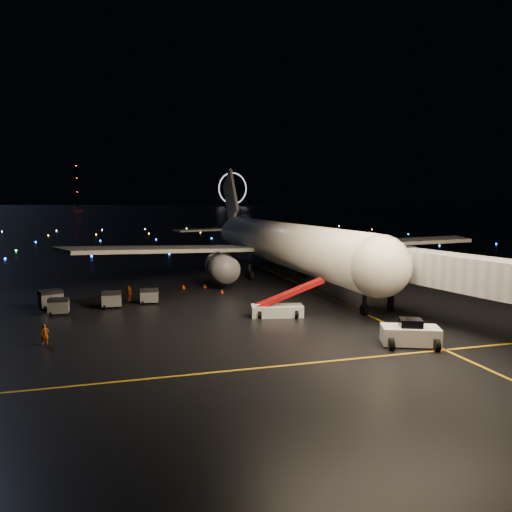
% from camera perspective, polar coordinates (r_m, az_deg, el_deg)
% --- Properties ---
extents(ground, '(2000.00, 2000.00, 0.00)m').
position_cam_1_polar(ground, '(341.51, -14.14, 4.41)').
color(ground, black).
rests_on(ground, ground).
extents(lane_centre, '(0.25, 80.00, 0.02)m').
position_cam_1_polar(lane_centre, '(62.00, 6.80, -4.04)').
color(lane_centre, gold).
rests_on(lane_centre, ground).
extents(lane_cross, '(60.00, 0.25, 0.02)m').
position_cam_1_polar(lane_cross, '(33.80, -3.62, -13.03)').
color(lane_cross, gold).
rests_on(lane_cross, ground).
extents(airliner, '(61.61, 58.73, 16.91)m').
position_cam_1_polar(airliner, '(72.62, 2.05, 4.25)').
color(airliner, white).
rests_on(airliner, ground).
extents(pushback_tug, '(4.90, 3.75, 2.08)m').
position_cam_1_polar(pushback_tug, '(41.03, 17.23, -8.28)').
color(pushback_tug, silver).
rests_on(pushback_tug, ground).
extents(belt_loader, '(7.54, 3.43, 3.53)m').
position_cam_1_polar(belt_loader, '(48.38, 2.43, -4.87)').
color(belt_loader, silver).
rests_on(belt_loader, ground).
extents(crew_a, '(0.69, 0.56, 1.63)m').
position_cam_1_polar(crew_a, '(42.73, -22.99, -8.23)').
color(crew_a, '#E05B11').
rests_on(crew_a, ground).
extents(crew_c, '(0.90, 1.02, 1.65)m').
position_cam_1_polar(crew_c, '(57.78, -14.30, -4.15)').
color(crew_c, '#E05B11').
rests_on(crew_c, ground).
extents(safety_cone_0, '(0.55, 0.55, 0.47)m').
position_cam_1_polar(safety_cone_0, '(60.66, -3.91, -4.03)').
color(safety_cone_0, '#EF3400').
rests_on(safety_cone_0, ground).
extents(safety_cone_1, '(0.60, 0.60, 0.53)m').
position_cam_1_polar(safety_cone_1, '(64.37, -5.86, -3.40)').
color(safety_cone_1, '#EF3400').
rests_on(safety_cone_1, ground).
extents(safety_cone_2, '(0.58, 0.58, 0.54)m').
position_cam_1_polar(safety_cone_2, '(64.22, -8.29, -3.46)').
color(safety_cone_2, '#EF3400').
rests_on(safety_cone_2, ground).
extents(safety_cone_3, '(0.48, 0.48, 0.51)m').
position_cam_1_polar(safety_cone_3, '(76.89, -21.66, -2.22)').
color(safety_cone_3, '#EF3400').
rests_on(safety_cone_3, ground).
extents(ferris_wheel, '(49.33, 16.80, 52.00)m').
position_cam_1_polar(ferris_wheel, '(782.67, -2.67, 7.57)').
color(ferris_wheel, black).
rests_on(ferris_wheel, ground).
extents(radio_mast, '(1.80, 1.80, 64.00)m').
position_cam_1_polar(radio_mast, '(782.88, -19.79, 7.64)').
color(radio_mast, black).
rests_on(radio_mast, ground).
extents(taxiway_lights, '(164.00, 92.00, 0.36)m').
position_cam_1_polar(taxiway_lights, '(148.01, -11.47, 2.06)').
color(taxiway_lights, black).
rests_on(taxiway_lights, ground).
extents(baggage_cart_0, '(2.03, 1.54, 1.60)m').
position_cam_1_polar(baggage_cart_0, '(55.71, -12.09, -4.51)').
color(baggage_cart_0, gray).
rests_on(baggage_cart_0, ground).
extents(baggage_cart_1, '(1.99, 1.40, 1.69)m').
position_cam_1_polar(baggage_cart_1, '(54.54, -16.18, -4.81)').
color(baggage_cart_1, gray).
rests_on(baggage_cart_1, ground).
extents(baggage_cart_2, '(1.96, 1.42, 1.62)m').
position_cam_1_polar(baggage_cart_2, '(53.04, -21.63, -5.37)').
color(baggage_cart_2, gray).
rests_on(baggage_cart_2, ground).
extents(baggage_cart_3, '(2.65, 2.27, 1.90)m').
position_cam_1_polar(baggage_cart_3, '(56.25, -22.41, -4.60)').
color(baggage_cart_3, gray).
rests_on(baggage_cart_3, ground).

